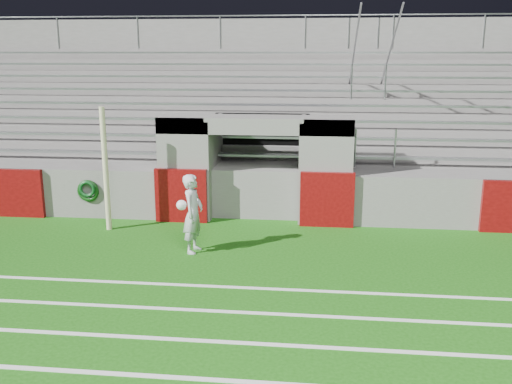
# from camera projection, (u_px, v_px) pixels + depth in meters

# --- Properties ---
(ground) EXTENTS (90.00, 90.00, 0.00)m
(ground) POSITION_uv_depth(u_px,v_px,m) (236.00, 267.00, 11.27)
(ground) COLOR #17540E
(ground) RESTS_ON ground
(field_post) EXTENTS (0.13, 0.13, 2.93)m
(field_post) POSITION_uv_depth(u_px,v_px,m) (106.00, 169.00, 13.35)
(field_post) COLOR beige
(field_post) RESTS_ON ground
(stadium_structure) EXTENTS (26.00, 8.48, 5.42)m
(stadium_structure) POSITION_uv_depth(u_px,v_px,m) (271.00, 136.00, 18.61)
(stadium_structure) COLOR slate
(stadium_structure) RESTS_ON ground
(goalkeeper_with_ball) EXTENTS (0.57, 0.66, 1.68)m
(goalkeeper_with_ball) POSITION_uv_depth(u_px,v_px,m) (193.00, 213.00, 11.95)
(goalkeeper_with_ball) COLOR silver
(goalkeeper_with_ball) RESTS_ON ground
(hose_coil) EXTENTS (0.56, 0.14, 0.56)m
(hose_coil) POSITION_uv_depth(u_px,v_px,m) (88.00, 190.00, 14.37)
(hose_coil) COLOR #0B380C
(hose_coil) RESTS_ON ground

